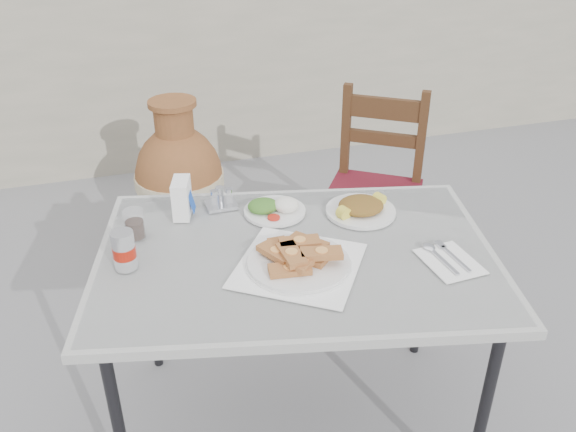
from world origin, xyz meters
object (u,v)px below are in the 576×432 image
object	(u,v)px
soda_can	(124,250)
napkin_holder	(182,198)
salad_chopped_plate	(361,208)
terracotta_urn	(180,180)
condiment_caddy	(221,200)
cola_glass	(135,226)
pide_plate	(299,257)
chair	(374,190)
salad_rice_plate	(274,208)
cafe_table	(296,265)

from	to	relation	value
soda_can	napkin_holder	world-z (taller)	napkin_holder
napkin_holder	salad_chopped_plate	bearing A→B (deg)	-0.24
terracotta_urn	condiment_caddy	bearing A→B (deg)	-87.84
soda_can	terracotta_urn	bearing A→B (deg)	76.85
cola_glass	pide_plate	bearing A→B (deg)	-34.19
condiment_caddy	chair	size ratio (longest dim) A/B	0.12
soda_can	napkin_holder	distance (m)	0.33
salad_rice_plate	terracotta_urn	distance (m)	1.17
cafe_table	salad_rice_plate	size ratio (longest dim) A/B	6.49
napkin_holder	chair	world-z (taller)	chair
soda_can	salad_chopped_plate	bearing A→B (deg)	7.56
terracotta_urn	soda_can	bearing A→B (deg)	-103.15
pide_plate	salad_rice_plate	distance (m)	0.32
salad_rice_plate	soda_can	world-z (taller)	soda_can
condiment_caddy	salad_rice_plate	bearing A→B (deg)	-29.51
cafe_table	salad_chopped_plate	size ratio (longest dim) A/B	5.73
terracotta_urn	napkin_holder	bearing A→B (deg)	-95.38
cafe_table	salad_chopped_plate	distance (m)	0.33
salad_rice_plate	napkin_holder	world-z (taller)	napkin_holder
salad_rice_plate	pide_plate	bearing A→B (deg)	-92.71
cafe_table	cola_glass	bearing A→B (deg)	153.97
chair	terracotta_urn	size ratio (longest dim) A/B	1.16
soda_can	chair	xyz separation A→B (m)	(1.11, 0.70, -0.32)
cafe_table	salad_chopped_plate	bearing A→B (deg)	30.33
cola_glass	condiment_caddy	world-z (taller)	cola_glass
chair	terracotta_urn	xyz separation A→B (m)	(-0.81, 0.57, -0.10)
terracotta_urn	chair	bearing A→B (deg)	-35.09
cafe_table	pide_plate	xyz separation A→B (m)	(-0.02, -0.08, 0.08)
pide_plate	chair	xyz separation A→B (m)	(0.63, 0.84, -0.29)
cafe_table	salad_rice_plate	world-z (taller)	salad_rice_plate
cafe_table	pide_plate	size ratio (longest dim) A/B	2.86
pide_plate	soda_can	bearing A→B (deg)	164.33
cafe_table	terracotta_urn	xyz separation A→B (m)	(-0.20, 1.33, -0.32)
condiment_caddy	terracotta_urn	xyz separation A→B (m)	(-0.04, 0.99, -0.39)
salad_rice_plate	napkin_holder	distance (m)	0.31
pide_plate	terracotta_urn	distance (m)	1.47
cola_glass	napkin_holder	distance (m)	0.19
cafe_table	chair	size ratio (longest dim) A/B	1.49
salad_chopped_plate	napkin_holder	size ratio (longest dim) A/B	1.84
pide_plate	cola_glass	distance (m)	0.53
pide_plate	condiment_caddy	world-z (taller)	condiment_caddy
cafe_table	condiment_caddy	xyz separation A→B (m)	(-0.16, 0.34, 0.08)
pide_plate	condiment_caddy	size ratio (longest dim) A/B	4.52
terracotta_urn	salad_chopped_plate	bearing A→B (deg)	-67.85
cafe_table	napkin_holder	world-z (taller)	napkin_holder
salad_rice_plate	condiment_caddy	distance (m)	0.18
pide_plate	cola_glass	xyz separation A→B (m)	(-0.44, 0.30, 0.01)
terracotta_urn	cola_glass	bearing A→B (deg)	-103.08
salad_rice_plate	salad_chopped_plate	world-z (taller)	salad_rice_plate
condiment_caddy	cafe_table	bearing A→B (deg)	-64.28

